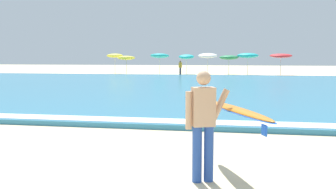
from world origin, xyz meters
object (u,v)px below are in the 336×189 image
at_px(beach_umbrella_6, 248,56).
at_px(surfer_with_board, 218,116).
at_px(beach_umbrella_1, 126,58).
at_px(beachgoer_near_row_left, 180,68).
at_px(beach_umbrella_3, 186,57).
at_px(beach_umbrella_2, 160,56).
at_px(beach_umbrella_7, 281,56).
at_px(beach_umbrella_0, 115,56).
at_px(beach_umbrella_4, 208,56).
at_px(beach_umbrella_5, 229,57).

bearing_deg(beach_umbrella_6, surfer_with_board, -92.62).
bearing_deg(beach_umbrella_6, beach_umbrella_1, -172.34).
bearing_deg(beachgoer_near_row_left, beach_umbrella_3, 86.79).
bearing_deg(beach_umbrella_1, beachgoer_near_row_left, -12.32).
height_order(beach_umbrella_2, beach_umbrella_7, beach_umbrella_2).
bearing_deg(beach_umbrella_1, beach_umbrella_0, 135.47).
xyz_separation_m(beach_umbrella_1, beach_umbrella_4, (8.77, 1.78, 0.24)).
relative_size(beach_umbrella_4, beach_umbrella_6, 1.03).
distance_m(beach_umbrella_2, beach_umbrella_4, 5.30).
relative_size(surfer_with_board, beach_umbrella_1, 1.34).
xyz_separation_m(surfer_with_board, beach_umbrella_7, (4.80, 33.04, 1.03)).
relative_size(beach_umbrella_4, beach_umbrella_7, 1.05).
bearing_deg(beach_umbrella_6, beach_umbrella_3, 177.30).
bearing_deg(beach_umbrella_1, beach_umbrella_5, 9.39).
xyz_separation_m(beach_umbrella_5, beach_umbrella_7, (5.19, -2.37, 0.18)).
relative_size(beach_umbrella_3, beach_umbrella_6, 0.97).
relative_size(beach_umbrella_6, beach_umbrella_7, 1.03).
xyz_separation_m(beach_umbrella_0, beach_umbrella_5, (13.02, -0.07, -0.21)).
bearing_deg(beach_umbrella_7, beach_umbrella_5, 155.50).
bearing_deg(beach_umbrella_0, beach_umbrella_6, -0.55).
xyz_separation_m(beach_umbrella_6, beachgoer_near_row_left, (-6.90, -3.11, -1.24)).
height_order(beach_umbrella_0, beachgoer_near_row_left, beach_umbrella_0).
xyz_separation_m(beach_umbrella_0, beach_umbrella_1, (1.94, -1.91, -0.25)).
height_order(beach_umbrella_6, beachgoer_near_row_left, beach_umbrella_6).
bearing_deg(beach_umbrella_3, beachgoer_near_row_left, -93.21).
bearing_deg(beach_umbrella_7, beach_umbrella_3, 165.21).
height_order(beach_umbrella_0, beach_umbrella_3, beach_umbrella_0).
relative_size(beach_umbrella_1, beach_umbrella_7, 0.90).
distance_m(surfer_with_board, beach_umbrella_6, 35.39).
bearing_deg(beachgoer_near_row_left, beach_umbrella_1, 167.68).
bearing_deg(beach_umbrella_7, beach_umbrella_0, 172.37).
height_order(beach_umbrella_0, beach_umbrella_4, beach_umbrella_4).
relative_size(beach_umbrella_2, beachgoer_near_row_left, 1.51).
bearing_deg(beach_umbrella_5, beach_umbrella_3, 177.01).
xyz_separation_m(surfer_with_board, beach_umbrella_2, (-7.95, 34.68, 1.03)).
distance_m(beach_umbrella_4, beach_umbrella_5, 2.32).
xyz_separation_m(beach_umbrella_1, beach_umbrella_6, (13.09, 1.76, 0.25)).
bearing_deg(beach_umbrella_1, beach_umbrella_2, 17.36).
height_order(beach_umbrella_5, beach_umbrella_6, beach_umbrella_6).
xyz_separation_m(beach_umbrella_3, beachgoer_near_row_left, (-0.19, -3.43, -1.11)).
distance_m(beach_umbrella_3, beach_umbrella_5, 4.71).
bearing_deg(beach_umbrella_5, beach_umbrella_2, -174.47).
bearing_deg(beach_umbrella_7, surfer_with_board, -98.27).
height_order(beach_umbrella_4, beach_umbrella_6, beach_umbrella_4).
relative_size(beach_umbrella_0, beach_umbrella_4, 0.96).
xyz_separation_m(surfer_with_board, beach_umbrella_3, (-5.09, 35.66, 0.93)).
xyz_separation_m(beach_umbrella_5, beach_umbrella_6, (2.01, -0.07, 0.21)).
bearing_deg(beach_umbrella_3, beach_umbrella_0, -178.82).
height_order(beach_umbrella_0, beach_umbrella_1, beach_umbrella_0).
distance_m(beach_umbrella_1, beach_umbrella_6, 13.21).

